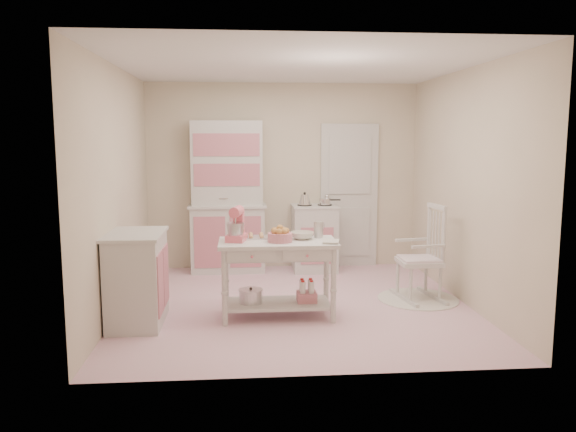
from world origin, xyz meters
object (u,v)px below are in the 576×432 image
(bread_basket, at_px, (280,237))
(base_cabinet, at_px, (137,278))
(stand_mixer, at_px, (236,225))
(hutch, at_px, (227,197))
(rocking_chair, at_px, (419,252))
(stove, at_px, (314,238))
(work_table, at_px, (278,279))

(bread_basket, bearing_deg, base_cabinet, -178.17)
(stand_mixer, bearing_deg, hutch, 107.60)
(rocking_chair, relative_size, stand_mixer, 3.24)
(stand_mixer, bearing_deg, stove, 75.82)
(stove, height_order, stand_mixer, stand_mixer)
(stove, relative_size, rocking_chair, 0.84)
(base_cabinet, bearing_deg, stand_mixer, 6.69)
(hutch, xyz_separation_m, stove, (1.20, -0.05, -0.58))
(bread_basket, bearing_deg, stand_mixer, 170.96)
(base_cabinet, distance_m, rocking_chair, 3.11)
(hutch, distance_m, rocking_chair, 2.76)
(stove, bearing_deg, work_table, -107.64)
(stove, bearing_deg, stand_mixer, -117.96)
(rocking_chair, bearing_deg, bread_basket, -170.47)
(work_table, distance_m, stand_mixer, 0.71)
(base_cabinet, height_order, bread_basket, base_cabinet)
(work_table, bearing_deg, stove, 72.36)
(work_table, bearing_deg, base_cabinet, -176.11)
(hutch, height_order, stove, hutch)
(stove, height_order, base_cabinet, same)
(rocking_chair, bearing_deg, work_table, -172.26)
(stand_mixer, bearing_deg, rocking_chair, 26.60)
(hutch, bearing_deg, work_table, -74.96)
(stove, bearing_deg, base_cabinet, -134.06)
(hutch, distance_m, work_table, 2.24)
(hutch, height_order, base_cabinet, hutch)
(stand_mixer, bearing_deg, work_table, 11.06)
(stand_mixer, bearing_deg, bread_basket, 4.74)
(base_cabinet, xyz_separation_m, stand_mixer, (0.99, 0.12, 0.51))
(rocking_chair, bearing_deg, hutch, 135.48)
(work_table, xyz_separation_m, stand_mixer, (-0.42, 0.02, 0.57))
(bread_basket, bearing_deg, work_table, 111.80)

